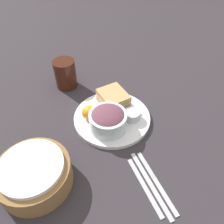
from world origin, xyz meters
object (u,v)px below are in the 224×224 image
salad_bowl (108,119)px  dressing_cup (132,115)px  drink_glass (65,74)px  knife (150,184)px  fork (156,181)px  spoon (144,186)px  bread_basket (34,174)px  plate (112,118)px  sandwich (113,99)px

salad_bowl → dressing_cup: 0.09m
salad_bowl → drink_glass: 0.29m
dressing_cup → knife: 0.23m
fork → spoon: (-0.00, 0.04, 0.00)m
salad_bowl → fork: bearing=-161.3°
bread_basket → knife: (-0.10, -0.29, -0.04)m
plate → dressing_cup: dressing_cup is taller
bread_basket → fork: bread_basket is taller
dressing_cup → fork: 0.23m
salad_bowl → bread_basket: size_ratio=0.62×
fork → salad_bowl: bearing=-167.6°
sandwich → salad_bowl: salad_bowl is taller
drink_glass → knife: size_ratio=0.54×
fork → sandwich: bearing=178.1°
plate → bread_basket: bread_basket is taller
sandwich → spoon: sandwich is taller
salad_bowl → plate: bearing=-31.8°
bread_basket → knife: bearing=-108.5°
sandwich → bread_basket: 0.36m
sandwich → spoon: (-0.32, 0.01, -0.04)m
drink_glass → fork: 0.52m
plate → dressing_cup: size_ratio=4.81×
plate → drink_glass: bearing=27.1°
dressing_cup → bread_basket: size_ratio=0.28×
sandwich → dressing_cup: (-0.09, -0.04, -0.01)m
bread_basket → fork: (-0.09, -0.31, -0.04)m
sandwich → spoon: bearing=178.0°
salad_bowl → spoon: 0.23m
bread_basket → spoon: 0.29m
plate → sandwich: (0.06, -0.02, 0.03)m
sandwich → plate: bearing=159.2°
plate → drink_glass: size_ratio=2.32×
sandwich → knife: sandwich is taller
drink_glass → knife: 0.52m
salad_bowl → fork: size_ratio=0.61×
bread_basket → fork: bearing=-107.1°
plate → dressing_cup: (-0.03, -0.06, 0.02)m
knife → salad_bowl: bearing=-172.1°
salad_bowl → dressing_cup: bearing=-80.7°
dressing_cup → knife: (-0.23, 0.03, -0.03)m
salad_bowl → dressing_cup: (0.01, -0.09, -0.02)m
salad_bowl → fork: (-0.21, -0.07, -0.05)m
drink_glass → spoon: 0.51m
sandwich → dressing_cup: bearing=-155.8°
salad_bowl → fork: 0.23m
sandwich → salad_bowl: bearing=154.3°
plate → fork: bearing=-169.7°
sandwich → fork: 0.32m
drink_glass → sandwich: bearing=-141.1°
fork → bread_basket: bearing=-113.4°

